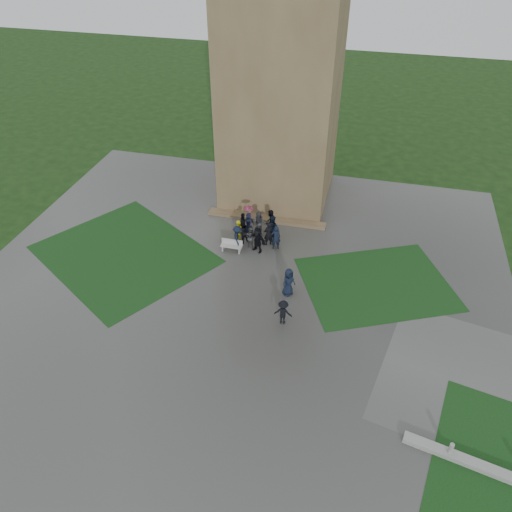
% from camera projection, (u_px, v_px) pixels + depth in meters
% --- Properties ---
extents(ground, '(120.00, 120.00, 0.00)m').
position_uv_depth(ground, '(226.00, 314.00, 29.52)').
color(ground, black).
extents(plaza, '(34.00, 34.00, 0.02)m').
position_uv_depth(plaza, '(235.00, 293.00, 31.06)').
color(plaza, '#3B3B38').
rests_on(plaza, ground).
extents(lawn_inset_left, '(14.10, 13.46, 0.01)m').
position_uv_depth(lawn_inset_left, '(124.00, 254.00, 34.25)').
color(lawn_inset_left, '#123413').
rests_on(lawn_inset_left, plaza).
extents(lawn_inset_right, '(11.12, 10.15, 0.01)m').
position_uv_depth(lawn_inset_right, '(376.00, 284.00, 31.73)').
color(lawn_inset_right, '#123413').
rests_on(lawn_inset_right, plaza).
extents(tower, '(8.00, 8.00, 18.00)m').
position_uv_depth(tower, '(282.00, 82.00, 35.72)').
color(tower, brown).
rests_on(tower, ground).
extents(tower_plinth, '(9.00, 0.80, 0.22)m').
position_uv_depth(tower_plinth, '(266.00, 219.00, 37.65)').
color(tower_plinth, brown).
rests_on(tower_plinth, plaza).
extents(bench, '(1.49, 0.47, 0.86)m').
position_uv_depth(bench, '(232.00, 245.00, 34.31)').
color(bench, '#B1B1AC').
rests_on(bench, plaza).
extents(visitor_cluster, '(3.45, 3.56, 2.66)m').
position_uv_depth(visitor_cluster, '(255.00, 230.00, 34.79)').
color(visitor_cluster, black).
rests_on(visitor_cluster, plaza).
extents(pedestrian_mid, '(1.07, 1.12, 1.90)m').
position_uv_depth(pedestrian_mid, '(288.00, 282.00, 30.41)').
color(pedestrian_mid, black).
rests_on(pedestrian_mid, plaza).
extents(pedestrian_near, '(1.05, 0.55, 1.61)m').
position_uv_depth(pedestrian_near, '(283.00, 312.00, 28.48)').
color(pedestrian_near, black).
rests_on(pedestrian_near, plaza).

